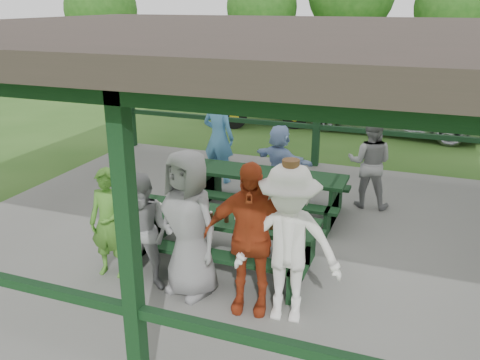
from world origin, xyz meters
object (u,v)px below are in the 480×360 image
at_px(picnic_table_near, 220,233).
at_px(spectator_blue, 219,137).
at_px(pickup_truck, 399,105).
at_px(contestant_red, 249,238).
at_px(contestant_white_fedora, 288,245).
at_px(contestant_grey_left, 145,233).
at_px(contestant_grey_mid, 188,224).
at_px(spectator_lblue, 279,162).
at_px(spectator_grey, 370,163).
at_px(farm_trailer, 264,102).
at_px(contestant_green, 109,223).
at_px(picnic_table_far, 267,187).

relative_size(picnic_table_near, spectator_blue, 1.46).
relative_size(spectator_blue, pickup_truck, 0.34).
distance_m(contestant_red, contestant_white_fedora, 0.48).
xyz_separation_m(contestant_grey_left, contestant_grey_mid, (0.57, 0.11, 0.17)).
bearing_deg(contestant_grey_mid, spectator_lblue, 106.88).
height_order(spectator_grey, farm_trailer, spectator_grey).
distance_m(contestant_grey_mid, contestant_red, 0.83).
bearing_deg(spectator_lblue, contestant_green, 94.02).
height_order(spectator_blue, pickup_truck, spectator_blue).
xyz_separation_m(picnic_table_near, spectator_blue, (-1.40, 3.25, 0.46)).
xyz_separation_m(contestant_red, contestant_white_fedora, (0.48, -0.04, 0.02)).
bearing_deg(contestant_grey_left, pickup_truck, 63.76).
bearing_deg(spectator_grey, contestant_red, 76.22).
relative_size(contestant_grey_left, pickup_truck, 0.29).
bearing_deg(contestant_white_fedora, pickup_truck, 80.28).
bearing_deg(contestant_white_fedora, farm_trailer, 102.52).
height_order(contestant_red, contestant_white_fedora, contestant_white_fedora).
bearing_deg(picnic_table_far, contestant_red, -76.36).
height_order(contestant_green, spectator_grey, spectator_grey).
height_order(picnic_table_near, spectator_grey, spectator_grey).
bearing_deg(spectator_lblue, contestant_grey_mid, 112.50).
relative_size(picnic_table_far, farm_trailer, 0.70).
bearing_deg(picnic_table_far, contestant_green, -115.35).
distance_m(spectator_grey, farm_trailer, 7.28).
bearing_deg(spectator_blue, spectator_lblue, 170.37).
distance_m(spectator_lblue, farm_trailer, 6.70).
distance_m(picnic_table_far, spectator_blue, 1.96).
xyz_separation_m(spectator_lblue, farm_trailer, (-2.36, 6.27, -0.14)).
bearing_deg(picnic_table_near, contestant_red, -50.21).
distance_m(contestant_grey_mid, spectator_grey, 4.17).
xyz_separation_m(contestant_red, spectator_blue, (-2.15, 4.15, -0.00)).
distance_m(picnic_table_far, contestant_grey_mid, 2.87).
bearing_deg(contestant_grey_left, spectator_blue, 86.70).
height_order(picnic_table_far, contestant_white_fedora, contestant_white_fedora).
bearing_deg(contestant_grey_left, contestant_green, 153.23).
bearing_deg(contestant_white_fedora, contestant_green, 169.66).
xyz_separation_m(contestant_white_fedora, spectator_grey, (0.44, 3.89, -0.13)).
distance_m(contestant_grey_mid, spectator_lblue, 3.61).
bearing_deg(picnic_table_near, spectator_blue, 113.24).
distance_m(spectator_lblue, spectator_grey, 1.64).
distance_m(contestant_red, spectator_grey, 3.96).
height_order(contestant_grey_left, contestant_grey_mid, contestant_grey_mid).
xyz_separation_m(contestant_grey_mid, farm_trailer, (-2.24, 9.87, -0.38)).
relative_size(contestant_red, contestant_white_fedora, 0.96).
bearing_deg(contestant_green, contestant_grey_mid, -8.82).
xyz_separation_m(pickup_truck, farm_trailer, (-4.04, -0.47, -0.09)).
height_order(picnic_table_far, pickup_truck, pickup_truck).
bearing_deg(contestant_grey_left, contestant_red, -11.84).
distance_m(contestant_red, spectator_blue, 4.67).
xyz_separation_m(spectator_blue, farm_trailer, (-0.92, 5.79, -0.36)).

